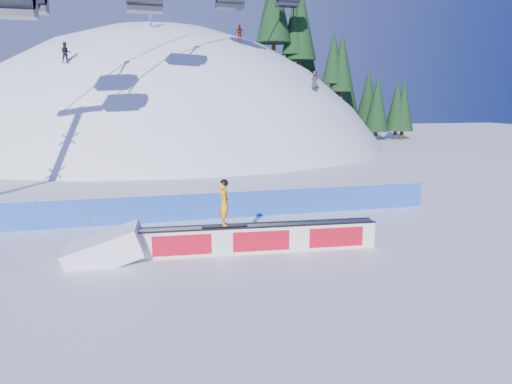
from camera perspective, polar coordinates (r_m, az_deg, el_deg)
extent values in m
plane|color=white|center=(16.59, -4.22, -7.31)|extent=(160.00, 160.00, 0.00)
sphere|color=white|center=(62.10, -10.77, -10.89)|extent=(64.00, 64.00, 64.00)
cylinder|color=black|center=(59.78, 2.84, 16.92)|extent=(0.50, 0.50, 1.40)
cone|color=black|center=(60.43, 2.88, 21.42)|extent=(3.66, 3.66, 8.32)
cylinder|color=black|center=(56.06, 6.00, 15.78)|extent=(0.50, 0.50, 1.40)
cone|color=black|center=(56.58, 6.10, 20.25)|extent=(3.36, 3.36, 7.64)
cylinder|color=black|center=(63.13, 3.92, 15.44)|extent=(0.50, 0.50, 1.40)
cone|color=black|center=(63.74, 3.99, 20.26)|extent=(4.20, 4.20, 9.53)
cylinder|color=black|center=(63.96, 7.29, 12.91)|extent=(0.50, 0.50, 1.40)
cone|color=black|center=(64.30, 7.41, 17.36)|extent=(3.86, 3.86, 8.77)
cylinder|color=black|center=(58.56, 10.26, 12.05)|extent=(0.50, 0.50, 1.40)
cone|color=black|center=(58.79, 10.41, 16.28)|extent=(3.29, 3.29, 7.48)
cylinder|color=black|center=(65.85, 7.63, 11.86)|extent=(0.50, 0.50, 1.40)
cone|color=black|center=(65.99, 7.72, 15.10)|extent=(2.75, 2.75, 6.25)
cylinder|color=black|center=(60.88, 13.26, 8.05)|extent=(0.50, 0.50, 1.40)
cone|color=black|center=(60.83, 13.49, 13.15)|extent=(4.24, 4.24, 9.64)
cylinder|color=black|center=(59.88, 16.09, 6.42)|extent=(0.50, 0.50, 1.40)
cone|color=black|center=(59.70, 16.38, 11.65)|extent=(4.29, 4.29, 9.74)
cylinder|color=black|center=(60.48, 16.50, 6.44)|extent=(0.50, 0.50, 1.40)
cone|color=black|center=(60.30, 16.72, 10.35)|extent=(3.11, 3.11, 7.06)
cylinder|color=black|center=(63.48, 15.84, 6.69)|extent=(0.50, 0.50, 1.40)
cone|color=black|center=(63.31, 16.11, 11.46)|extent=(4.12, 4.12, 9.37)
cylinder|color=black|center=(64.92, 18.52, 6.63)|extent=(0.50, 0.50, 1.40)
cone|color=black|center=(64.75, 18.73, 9.89)|extent=(2.73, 2.73, 6.21)
cylinder|color=black|center=(71.13, 16.34, 7.12)|extent=(0.50, 0.50, 1.40)
cone|color=black|center=(70.98, 16.54, 10.66)|extent=(3.35, 3.35, 7.61)
cube|color=blue|center=(20.71, -6.38, -1.84)|extent=(22.00, 0.03, 1.20)
cylinder|color=#3E4A70|center=(20.99, -25.69, -2.59)|extent=(0.05, 0.05, 1.30)
cylinder|color=#3E4A70|center=(20.67, -20.26, -2.37)|extent=(0.05, 0.05, 1.30)
cylinder|color=#3E4A70|center=(20.54, -14.71, -2.11)|extent=(0.05, 0.05, 1.30)
cylinder|color=#3E4A70|center=(20.60, -9.15, -1.84)|extent=(0.05, 0.05, 1.30)
cylinder|color=#3E4A70|center=(20.85, -3.66, -1.56)|extent=(0.05, 0.05, 1.30)
cylinder|color=#3E4A70|center=(21.29, 1.64, -1.27)|extent=(0.05, 0.05, 1.30)
cylinder|color=#3E4A70|center=(21.90, 6.68, -0.98)|extent=(0.05, 0.05, 1.30)
cylinder|color=#3E4A70|center=(22.68, 11.42, -0.71)|extent=(0.05, 0.05, 1.30)
cylinder|color=#3E4A70|center=(23.60, 15.81, -0.45)|extent=(0.05, 0.05, 1.30)
cylinder|color=#3E4A70|center=(24.64, 19.85, -0.21)|extent=(0.05, 0.05, 1.30)
cube|color=silver|center=(16.29, 0.50, -5.88)|extent=(8.46, 1.16, 0.95)
cube|color=gray|center=(16.15, 0.51, -4.20)|extent=(8.38, 1.18, 0.04)
cube|color=black|center=(15.88, 0.69, -4.43)|extent=(8.42, 0.66, 0.06)
cube|color=black|center=(16.41, 0.33, -3.91)|extent=(8.42, 0.66, 0.06)
cube|color=red|center=(16.03, 0.68, -6.17)|extent=(8.00, 0.62, 0.71)
cube|color=red|center=(16.55, 0.33, -5.60)|extent=(8.00, 0.62, 0.71)
cube|color=black|center=(15.97, -3.94, -4.19)|extent=(1.60, 0.40, 0.03)
imported|color=#FF9B0B|center=(15.78, -3.98, -1.45)|extent=(0.42, 0.59, 1.53)
sphere|color=black|center=(15.63, -4.01, 1.11)|extent=(0.29, 0.29, 0.29)
imported|color=black|center=(41.89, -22.69, 15.79)|extent=(0.92, 0.79, 1.65)
imported|color=#C64C1C|center=(47.30, -2.10, 19.19)|extent=(1.03, 0.88, 1.65)
imported|color=#1D45AE|center=(48.27, -12.95, 20.54)|extent=(0.94, 1.21, 1.65)
imported|color=#292929|center=(45.01, 7.36, 13.73)|extent=(0.93, 0.76, 1.65)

